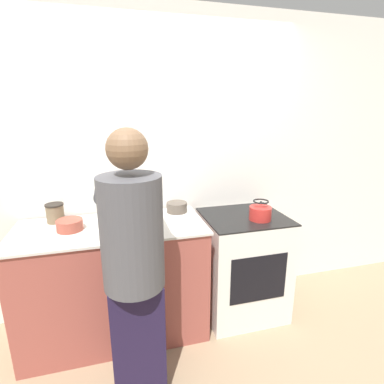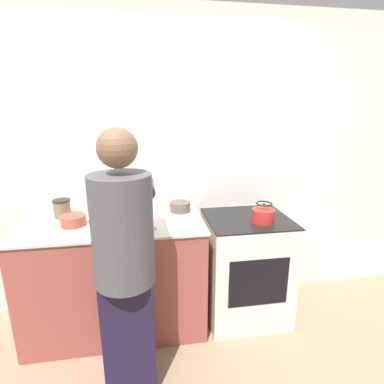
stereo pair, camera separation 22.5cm
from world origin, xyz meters
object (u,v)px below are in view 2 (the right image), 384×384
(kettle, at_px, (263,214))
(person, at_px, (125,260))
(canister_jar, at_px, (62,208))
(knife, at_px, (128,223))
(oven, at_px, (245,267))
(bowl_prep, at_px, (180,207))
(cutting_board, at_px, (133,225))

(kettle, bearing_deg, person, -156.19)
(person, xyz_separation_m, canister_jar, (-0.53, 0.79, 0.09))
(knife, relative_size, kettle, 1.35)
(oven, xyz_separation_m, canister_jar, (-1.51, 0.21, 0.55))
(bowl_prep, bearing_deg, person, -118.95)
(canister_jar, bearing_deg, knife, -28.14)
(oven, bearing_deg, kettle, -52.65)
(oven, bearing_deg, bowl_prep, 160.01)
(cutting_board, height_order, bowl_prep, bowl_prep)
(cutting_board, bearing_deg, oven, 5.04)
(knife, xyz_separation_m, kettle, (1.06, -0.04, 0.03))
(oven, relative_size, cutting_board, 2.61)
(bowl_prep, bearing_deg, kettle, -26.19)
(canister_jar, bearing_deg, cutting_board, -27.31)
(person, height_order, kettle, person)
(person, bearing_deg, kettle, 23.81)
(person, xyz_separation_m, cutting_board, (0.03, 0.49, 0.02))
(person, height_order, bowl_prep, person)
(knife, height_order, bowl_prep, bowl_prep)
(person, xyz_separation_m, bowl_prep, (0.43, 0.77, 0.06))
(oven, distance_m, canister_jar, 1.62)
(knife, distance_m, canister_jar, 0.61)
(person, relative_size, bowl_prep, 9.71)
(person, distance_m, cutting_board, 0.50)
(cutting_board, relative_size, bowl_prep, 2.00)
(oven, distance_m, kettle, 0.54)
(knife, height_order, canister_jar, canister_jar)
(kettle, relative_size, bowl_prep, 1.02)
(oven, xyz_separation_m, knife, (-0.97, -0.07, 0.50))
(cutting_board, height_order, kettle, kettle)
(canister_jar, bearing_deg, person, -55.88)
(cutting_board, distance_m, canister_jar, 0.64)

